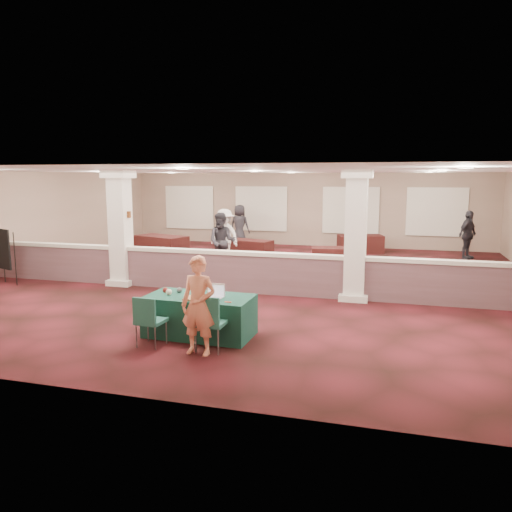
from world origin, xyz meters
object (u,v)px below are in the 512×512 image
(far_table_front_left, at_px, (181,263))
(attendee_a, at_px, (222,242))
(far_table_back_center, at_px, (251,248))
(far_table_back_left, at_px, (161,246))
(attendee_b, at_px, (225,235))
(attendee_c, at_px, (468,235))
(far_table_front_center, at_px, (336,257))
(far_table_back_right, at_px, (360,244))
(attendee_d, at_px, (240,225))
(conf_chair_side, at_px, (148,317))
(woman, at_px, (198,306))
(easel_board, at_px, (1,249))
(far_table_front_right, at_px, (490,275))
(near_table, at_px, (200,316))
(conf_chair_main, at_px, (209,319))

(far_table_front_left, distance_m, attendee_a, 1.55)
(far_table_front_left, xyz_separation_m, far_table_back_center, (1.12, 3.94, -0.03))
(far_table_back_left, height_order, attendee_b, attendee_b)
(far_table_back_left, bearing_deg, attendee_c, 13.73)
(far_table_front_center, height_order, far_table_back_left, far_table_back_left)
(far_table_back_right, distance_m, attendee_d, 5.33)
(conf_chair_side, relative_size, woman, 0.54)
(attendee_a, xyz_separation_m, attendee_b, (-0.50, 1.67, 0.00))
(easel_board, height_order, attendee_a, attendee_a)
(far_table_front_right, relative_size, attendee_d, 0.90)
(far_table_back_left, bearing_deg, far_table_back_right, 24.08)
(attendee_a, bearing_deg, far_table_back_center, 78.04)
(far_table_front_left, distance_m, far_table_front_right, 9.02)
(attendee_c, bearing_deg, far_table_front_right, -144.15)
(attendee_b, bearing_deg, near_table, -50.59)
(conf_chair_side, relative_size, attendee_a, 0.50)
(conf_chair_main, bearing_deg, attendee_c, 65.82)
(near_table, distance_m, far_table_front_center, 8.36)
(far_table_front_left, relative_size, attendee_b, 0.92)
(attendee_c, height_order, attendee_d, attendee_d)
(conf_chair_side, distance_m, woman, 1.05)
(conf_chair_side, bearing_deg, attendee_d, 104.59)
(near_table, bearing_deg, far_table_front_right, 46.63)
(conf_chair_side, bearing_deg, far_table_front_right, 50.16)
(woman, relative_size, far_table_front_center, 1.06)
(conf_chair_main, distance_m, attendee_a, 7.72)
(far_table_front_right, relative_size, far_table_back_left, 0.82)
(far_table_front_center, bearing_deg, near_table, -101.16)
(conf_chair_side, relative_size, far_table_back_center, 0.59)
(attendee_b, xyz_separation_m, attendee_c, (8.50, 3.00, -0.04))
(far_table_front_right, distance_m, far_table_back_left, 11.40)
(woman, xyz_separation_m, far_table_front_center, (1.24, 9.16, -0.53))
(far_table_back_right, bearing_deg, near_table, -100.54)
(conf_chair_main, bearing_deg, attendee_b, 108.65)
(far_table_front_center, bearing_deg, far_table_back_center, 159.88)
(far_table_back_left, bearing_deg, attendee_d, 62.44)
(attendee_a, bearing_deg, far_table_front_left, -143.75)
(far_table_back_center, relative_size, attendee_d, 0.88)
(far_table_back_left, bearing_deg, easel_board, -109.50)
(far_table_front_center, xyz_separation_m, far_table_back_right, (0.56, 3.50, 0.02))
(far_table_back_left, height_order, attendee_d, attendee_d)
(far_table_front_right, bearing_deg, conf_chair_main, -128.83)
(attendee_c, bearing_deg, conf_chair_side, -173.31)
(conf_chair_main, relative_size, attendee_c, 0.56)
(easel_board, distance_m, attendee_d, 10.30)
(conf_chair_side, xyz_separation_m, far_table_back_right, (2.80, 12.58, -0.20))
(woman, distance_m, far_table_front_left, 7.25)
(woman, height_order, attendee_d, attendee_d)
(easel_board, height_order, far_table_front_left, easel_board)
(far_table_front_right, bearing_deg, attendee_a, 177.40)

